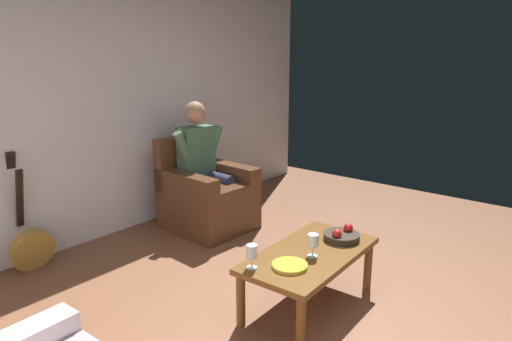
% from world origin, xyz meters
% --- Properties ---
extents(ground_plane, '(6.42, 6.42, 0.00)m').
position_xyz_m(ground_plane, '(0.00, 0.00, 0.00)').
color(ground_plane, brown).
extents(wall_back, '(5.74, 0.06, 2.76)m').
position_xyz_m(wall_back, '(0.00, -2.70, 1.38)').
color(wall_back, white).
rests_on(wall_back, ground).
extents(armchair, '(0.76, 0.83, 0.93)m').
position_xyz_m(armchair, '(-0.56, -2.06, 0.33)').
color(armchair, '#57321D').
rests_on(armchair, ground).
extents(person_seated, '(0.63, 0.57, 1.29)m').
position_xyz_m(person_seated, '(-0.56, -2.08, 0.69)').
color(person_seated, '#466A4F').
rests_on(person_seated, ground).
extents(coffee_table, '(1.08, 0.59, 0.41)m').
position_xyz_m(coffee_table, '(0.06, -0.42, 0.36)').
color(coffee_table, brown).
rests_on(coffee_table, ground).
extents(guitar, '(0.36, 0.30, 0.98)m').
position_xyz_m(guitar, '(1.02, -2.50, 0.22)').
color(guitar, '#AB8035').
rests_on(guitar, ground).
extents(wine_glass_near, '(0.07, 0.07, 0.16)m').
position_xyz_m(wine_glass_near, '(0.49, -0.58, 0.52)').
color(wine_glass_near, silver).
rests_on(wine_glass_near, coffee_table).
extents(wine_glass_far, '(0.08, 0.08, 0.16)m').
position_xyz_m(wine_glass_far, '(0.10, -0.37, 0.52)').
color(wine_glass_far, silver).
rests_on(wine_glass_far, coffee_table).
extents(fruit_bowl, '(0.26, 0.26, 0.11)m').
position_xyz_m(fruit_bowl, '(-0.27, -0.35, 0.45)').
color(fruit_bowl, '#2F261D').
rests_on(fruit_bowl, coffee_table).
extents(decorative_dish, '(0.23, 0.23, 0.02)m').
position_xyz_m(decorative_dish, '(0.33, -0.40, 0.43)').
color(decorative_dish, gold).
rests_on(decorative_dish, coffee_table).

